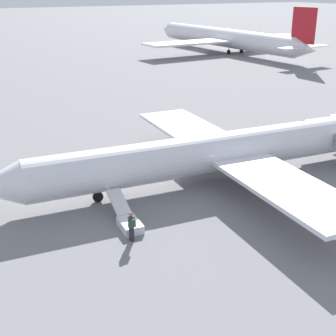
% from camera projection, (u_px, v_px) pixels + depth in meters
% --- Properties ---
extents(ground_plane, '(600.00, 600.00, 0.00)m').
position_uv_depth(ground_plane, '(213.00, 181.00, 33.60)').
color(ground_plane, slate).
extents(airplane_main, '(32.95, 25.11, 7.27)m').
position_uv_depth(airplane_main, '(227.00, 151.00, 33.20)').
color(airplane_main, silver).
rests_on(airplane_main, ground).
extents(airplane_far_left, '(38.63, 50.42, 9.79)m').
position_uv_depth(airplane_far_left, '(226.00, 38.00, 98.43)').
color(airplane_far_left, white).
rests_on(airplane_far_left, ground).
extents(boarding_stairs, '(1.43, 4.10, 1.77)m').
position_uv_depth(boarding_stairs, '(128.00, 220.00, 27.14)').
color(boarding_stairs, silver).
rests_on(boarding_stairs, ground).
extents(passenger, '(0.36, 0.55, 1.74)m').
position_uv_depth(passenger, '(131.00, 225.00, 25.34)').
color(passenger, '#23232D').
rests_on(passenger, ground).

